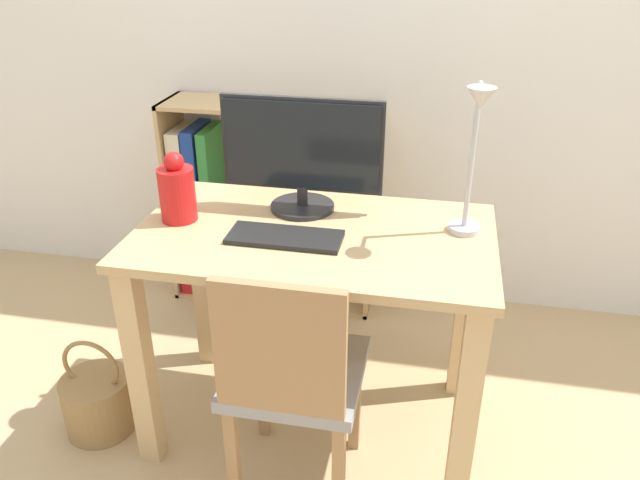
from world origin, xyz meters
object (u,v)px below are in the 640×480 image
object	(u,v)px
vase	(177,191)
bookshelf	(236,218)
basket	(98,401)
desk_lamp	(474,148)
monitor	(302,151)
chair	(291,376)
keyboard	(285,237)

from	to	relation	value
vase	bookshelf	size ratio (longest dim) A/B	0.24
vase	basket	bearing A→B (deg)	-147.69
desk_lamp	bookshelf	distance (m)	1.45
vase	basket	xyz separation A→B (m)	(-0.31, -0.19, -0.76)
bookshelf	desk_lamp	bearing A→B (deg)	-37.38
desk_lamp	basket	xyz separation A→B (m)	(-1.22, -0.23, -0.96)
vase	bookshelf	bearing A→B (deg)	97.33
monitor	bookshelf	xyz separation A→B (m)	(-0.48, 0.65, -0.59)
vase	bookshelf	world-z (taller)	vase
desk_lamp	bookshelf	size ratio (longest dim) A/B	0.50
chair	vase	bearing A→B (deg)	146.27
chair	basket	bearing A→B (deg)	172.23
monitor	basket	size ratio (longest dim) A/B	1.41
desk_lamp	chair	bearing A→B (deg)	-141.53
monitor	keyboard	world-z (taller)	monitor
chair	bookshelf	distance (m)	1.27
desk_lamp	bookshelf	world-z (taller)	desk_lamp
chair	bookshelf	xyz separation A→B (m)	(-0.55, 1.15, -0.07)
keyboard	bookshelf	world-z (taller)	bookshelf
chair	basket	world-z (taller)	chair
keyboard	desk_lamp	distance (m)	0.62
vase	desk_lamp	bearing A→B (deg)	2.53
basket	chair	bearing A→B (deg)	-10.13
vase	chair	world-z (taller)	vase
vase	bookshelf	distance (m)	0.95
monitor	keyboard	size ratio (longest dim) A/B	1.53
keyboard	desk_lamp	world-z (taller)	desk_lamp
chair	basket	distance (m)	0.84
monitor	basket	world-z (taller)	monitor
keyboard	vase	distance (m)	0.39
chair	bookshelf	world-z (taller)	bookshelf
monitor	keyboard	bearing A→B (deg)	-90.16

